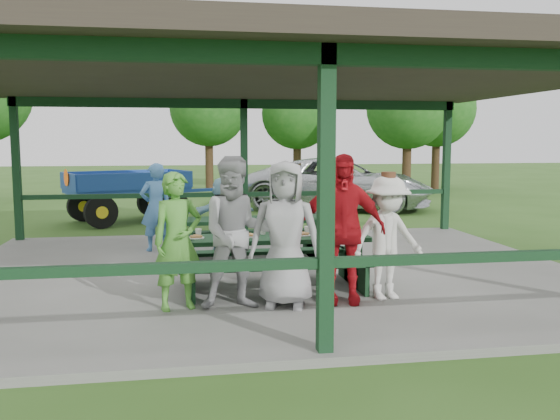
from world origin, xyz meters
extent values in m
plane|color=#2F551A|center=(0.00, 0.00, 0.00)|extent=(90.00, 90.00, 0.00)
cube|color=slate|center=(0.00, 0.00, 0.05)|extent=(10.00, 8.00, 0.10)
cube|color=black|center=(0.00, -3.80, 1.60)|extent=(0.15, 0.15, 3.00)
cube|color=black|center=(-4.80, 3.80, 1.60)|extent=(0.15, 0.15, 3.00)
cube|color=black|center=(0.00, 3.80, 1.60)|extent=(0.15, 0.15, 3.00)
cube|color=black|center=(4.80, 3.80, 1.60)|extent=(0.15, 0.15, 3.00)
cube|color=black|center=(-2.40, -3.80, 1.00)|extent=(4.65, 0.10, 0.10)
cube|color=black|center=(2.40, -3.80, 1.00)|extent=(4.65, 0.10, 0.10)
cube|color=black|center=(-2.40, 3.80, 1.00)|extent=(4.65, 0.10, 0.10)
cube|color=black|center=(2.40, 3.80, 1.00)|extent=(4.65, 0.10, 0.10)
cube|color=black|center=(0.00, -3.80, 3.00)|extent=(9.80, 0.15, 0.20)
cube|color=black|center=(0.00, 3.80, 3.00)|extent=(9.80, 0.15, 0.20)
cube|color=#302823|center=(0.00, 0.00, 3.22)|extent=(10.60, 8.60, 0.24)
cube|color=black|center=(-0.10, -1.20, 0.82)|extent=(2.68, 0.75, 0.06)
cube|color=black|center=(-0.10, -1.75, 0.53)|extent=(2.68, 0.28, 0.05)
cube|color=black|center=(-0.10, -0.65, 0.53)|extent=(2.68, 0.28, 0.05)
cube|color=black|center=(-1.26, -1.20, 0.47)|extent=(0.06, 0.70, 0.75)
cube|color=black|center=(1.06, -1.20, 0.47)|extent=(0.06, 0.70, 0.75)
cube|color=black|center=(-1.26, -1.20, 0.33)|extent=(0.06, 1.39, 0.45)
cube|color=black|center=(1.06, -1.20, 0.33)|extent=(0.06, 1.39, 0.45)
cube|color=black|center=(-0.17, 0.80, 0.82)|extent=(2.50, 0.75, 0.06)
cube|color=black|center=(-0.17, 0.25, 0.53)|extent=(2.50, 0.28, 0.05)
cube|color=black|center=(-0.17, 1.35, 0.53)|extent=(2.50, 0.28, 0.05)
cube|color=black|center=(-1.24, 0.80, 0.47)|extent=(0.06, 0.70, 0.75)
cube|color=black|center=(0.90, 0.80, 0.47)|extent=(0.06, 0.70, 0.75)
cube|color=black|center=(-1.24, 0.80, 0.33)|extent=(0.06, 1.39, 0.45)
cube|color=black|center=(0.90, 0.80, 0.33)|extent=(0.06, 1.39, 0.45)
cylinder|color=white|center=(-1.20, -1.20, 0.86)|extent=(0.22, 0.22, 0.01)
torus|color=#9B6937|center=(-1.24, -1.22, 0.88)|extent=(0.10, 0.10, 0.03)
torus|color=#9B6937|center=(-1.16, -1.22, 0.88)|extent=(0.10, 0.10, 0.03)
torus|color=#9B6937|center=(-1.20, -1.16, 0.88)|extent=(0.10, 0.10, 0.03)
cylinder|color=white|center=(-0.45, -1.20, 0.86)|extent=(0.22, 0.22, 0.01)
torus|color=#9B6937|center=(-0.49, -1.22, 0.88)|extent=(0.10, 0.10, 0.03)
torus|color=#9B6937|center=(-0.41, -1.22, 0.88)|extent=(0.10, 0.10, 0.03)
torus|color=#9B6937|center=(-0.45, -1.16, 0.88)|extent=(0.10, 0.10, 0.03)
cylinder|color=white|center=(0.31, -1.20, 0.86)|extent=(0.22, 0.22, 0.01)
torus|color=#9B6937|center=(0.27, -1.22, 0.88)|extent=(0.10, 0.10, 0.03)
torus|color=#9B6937|center=(0.35, -1.22, 0.88)|extent=(0.10, 0.10, 0.03)
torus|color=#9B6937|center=(0.31, -1.16, 0.88)|extent=(0.10, 0.10, 0.03)
cylinder|color=white|center=(0.94, -1.20, 0.86)|extent=(0.22, 0.22, 0.01)
torus|color=#9B6937|center=(0.90, -1.22, 0.88)|extent=(0.10, 0.10, 0.03)
torus|color=#9B6937|center=(0.98, -1.22, 0.88)|extent=(0.10, 0.10, 0.03)
torus|color=#9B6937|center=(0.94, -1.16, 0.88)|extent=(0.10, 0.10, 0.03)
cylinder|color=#381E0F|center=(-0.54, -1.38, 0.90)|extent=(0.06, 0.06, 0.10)
cylinder|color=#381E0F|center=(0.16, -1.38, 0.90)|extent=(0.06, 0.06, 0.10)
cylinder|color=#381E0F|center=(0.44, -1.38, 0.90)|extent=(0.06, 0.06, 0.10)
cylinder|color=#381E0F|center=(0.90, -1.38, 0.90)|extent=(0.06, 0.06, 0.10)
cone|color=white|center=(-1.16, -1.00, 0.90)|extent=(0.09, 0.09, 0.10)
cone|color=white|center=(-0.23, -1.00, 0.90)|extent=(0.09, 0.09, 0.10)
cone|color=white|center=(0.42, -1.00, 0.90)|extent=(0.09, 0.09, 0.10)
cone|color=white|center=(0.62, -1.00, 0.90)|extent=(0.09, 0.09, 0.10)
cone|color=white|center=(0.98, -1.00, 0.90)|extent=(0.09, 0.09, 0.10)
imported|color=#4B9431|center=(-1.44, -2.04, 0.96)|extent=(0.72, 0.58, 1.71)
imported|color=#98989B|center=(-0.72, -2.13, 1.05)|extent=(0.94, 0.74, 1.91)
imported|color=#969598|center=(-0.11, -2.13, 1.02)|extent=(1.03, 0.80, 1.85)
imported|color=#AD1018|center=(0.64, -2.07, 1.07)|extent=(1.19, 0.64, 1.93)
imported|color=silver|center=(1.28, -2.00, 0.92)|extent=(1.15, 0.80, 1.63)
cylinder|color=#522E1C|center=(1.28, -2.00, 1.67)|extent=(0.38, 0.38, 0.02)
cylinder|color=#522E1C|center=(1.28, -2.00, 1.73)|extent=(0.22, 0.22, 0.11)
imported|color=#88BDD2|center=(-0.64, 1.54, 0.82)|extent=(1.40, 0.80, 1.44)
imported|color=#477DB9|center=(-1.88, 2.06, 0.94)|extent=(0.71, 0.58, 1.67)
imported|color=gray|center=(1.33, 1.59, 0.82)|extent=(0.86, 0.78, 1.43)
imported|color=silver|center=(3.58, 8.98, 0.83)|extent=(6.57, 4.92, 1.66)
cube|color=#1A4194|center=(-2.83, 7.02, 0.88)|extent=(3.43, 2.65, 0.13)
cube|color=#1A4194|center=(-2.51, 6.32, 1.15)|extent=(2.83, 1.31, 0.44)
cube|color=#1A4194|center=(-3.14, 7.72, 1.15)|extent=(2.83, 1.31, 0.44)
cube|color=#1A4194|center=(-4.23, 6.40, 1.15)|extent=(0.69, 1.43, 0.44)
cube|color=#1A4194|center=(-1.43, 7.65, 1.15)|extent=(0.69, 1.43, 0.44)
cylinder|color=black|center=(-3.39, 5.87, 0.42)|extent=(0.84, 0.52, 0.83)
cylinder|color=yellow|center=(-3.39, 5.87, 0.42)|extent=(0.38, 0.35, 0.31)
cylinder|color=black|center=(-4.06, 7.37, 0.42)|extent=(0.84, 0.52, 0.83)
cylinder|color=yellow|center=(-4.06, 7.37, 0.42)|extent=(0.38, 0.35, 0.31)
cylinder|color=black|center=(-1.59, 6.68, 0.42)|extent=(0.84, 0.52, 0.83)
cylinder|color=yellow|center=(-1.59, 6.68, 0.42)|extent=(0.38, 0.35, 0.31)
cylinder|color=black|center=(-2.26, 8.18, 0.42)|extent=(0.84, 0.52, 0.83)
cylinder|color=yellow|center=(-2.26, 8.18, 0.42)|extent=(0.38, 0.35, 0.31)
cube|color=#1A4194|center=(-0.93, 7.88, 0.77)|extent=(1.04, 0.53, 0.09)
cone|color=#F2590C|center=(-4.28, 6.37, 1.26)|extent=(0.20, 0.41, 0.44)
cylinder|color=black|center=(-0.14, 17.48, 1.34)|extent=(0.36, 0.36, 2.69)
sphere|color=#1B5316|center=(-0.14, 17.48, 3.66)|extent=(3.44, 3.44, 3.44)
cylinder|color=black|center=(3.79, 17.00, 1.25)|extent=(0.36, 0.36, 2.51)
sphere|color=#1B5316|center=(3.79, 17.00, 3.41)|extent=(3.21, 3.21, 3.21)
cylinder|color=black|center=(7.56, 13.32, 1.29)|extent=(0.36, 0.36, 2.58)
sphere|color=#1B5316|center=(7.56, 13.32, 3.50)|extent=(3.30, 3.30, 3.30)
cylinder|color=black|center=(10.02, 16.05, 1.33)|extent=(0.36, 0.36, 2.66)
sphere|color=#1B5316|center=(10.02, 16.05, 3.62)|extent=(3.41, 3.41, 3.41)
camera|label=1|loc=(-1.38, -9.37, 2.19)|focal=38.00mm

